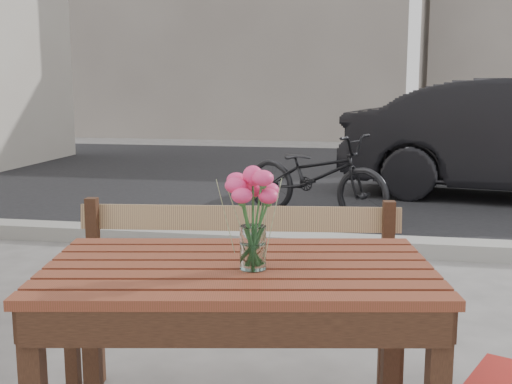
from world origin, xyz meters
TOP-DOWN VIEW (x-y plane):
  - street at (0.00, 5.06)m, footprint 30.00×8.12m
  - main_table at (-0.02, 0.01)m, footprint 1.30×0.90m
  - main_bench at (-0.15, 0.60)m, footprint 1.38×0.56m
  - main_vase at (0.04, -0.03)m, footprint 0.17×0.17m
  - bicycle at (-0.17, 4.25)m, footprint 1.65×1.17m

SIDE VIEW (x-z plane):
  - street at x=0.00m, z-range -0.03..0.09m
  - bicycle at x=-0.17m, z-range 0.00..0.82m
  - main_bench at x=-0.15m, z-range 0.09..0.92m
  - main_table at x=-0.02m, z-range 0.25..0.98m
  - main_vase at x=0.04m, z-range 0.77..1.09m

